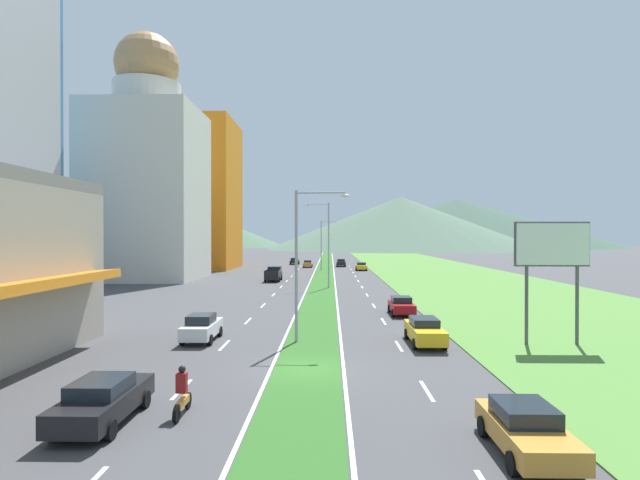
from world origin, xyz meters
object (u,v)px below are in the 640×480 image
object	(u,v)px
motorcycle_rider	(182,395)
car_4	(401,305)
car_0	(341,263)
car_7	(295,261)
street_lamp_mid	(326,240)
pickup_truck_0	(274,274)
car_3	(103,400)
car_2	(425,331)
car_6	(526,429)
street_lamp_near	(303,254)
street_lamp_far	(323,242)
car_1	(202,327)
car_5	(308,264)
car_8	(361,266)
billboard_roadside	(552,252)

from	to	relation	value
motorcycle_rider	car_4	bearing A→B (deg)	-25.50
car_0	car_7	size ratio (longest dim) A/B	1.02
street_lamp_mid	car_0	bearing A→B (deg)	86.43
car_0	pickup_truck_0	distance (m)	36.03
car_7	car_3	bearing A→B (deg)	-179.82
car_2	pickup_truck_0	world-z (taller)	pickup_truck_0
car_0	car_4	world-z (taller)	car_0
car_6	street_lamp_near	bearing A→B (deg)	-153.98
street_lamp_far	car_3	bearing A→B (deg)	-94.82
car_1	street_lamp_mid	bearing A→B (deg)	-13.30
street_lamp_near	car_5	world-z (taller)	street_lamp_near
car_1	pickup_truck_0	size ratio (longest dim) A/B	0.79
street_lamp_near	motorcycle_rider	bearing A→B (deg)	-106.37
car_5	street_lamp_far	bearing A→B (deg)	-161.40
car_7	car_8	size ratio (longest dim) A/B	1.00
street_lamp_near	street_lamp_mid	size ratio (longest dim) A/B	0.87
car_6	billboard_roadside	bearing A→B (deg)	153.93
car_5	car_6	world-z (taller)	car_5
car_4	pickup_truck_0	xyz separation A→B (m)	(-13.89, 30.47, 0.23)
car_0	car_5	distance (m)	7.46
car_0	street_lamp_far	bearing A→B (deg)	-16.06
car_3	car_5	xyz separation A→B (m)	(3.17, 86.06, -0.04)
street_lamp_mid	billboard_roadside	xyz separation A→B (m)	(13.48, -32.07, -0.50)
car_0	car_8	bearing A→B (deg)	16.79
pickup_truck_0	car_1	bearing A→B (deg)	-179.69
street_lamp_far	motorcycle_rider	world-z (taller)	street_lamp_far
street_lamp_far	car_0	distance (m)	13.86
car_2	car_3	bearing A→B (deg)	-46.26
car_7	motorcycle_rider	size ratio (longest dim) A/B	2.33
car_4	car_6	world-z (taller)	car_4
motorcycle_rider	car_1	bearing A→B (deg)	11.48
car_2	car_5	xyz separation A→B (m)	(-10.22, 73.25, -0.04)
car_6	motorcycle_rider	size ratio (longest dim) A/B	2.12
car_3	car_7	size ratio (longest dim) A/B	1.02
car_2	car_3	distance (m)	18.53
car_8	car_4	bearing A→B (deg)	-0.01
pickup_truck_0	car_8	bearing A→B (deg)	-31.42
car_5	street_lamp_near	bearing A→B (deg)	-177.67
car_2	car_3	xyz separation A→B (m)	(-13.39, -12.81, -0.00)
car_4	car_8	world-z (taller)	same
street_lamp_mid	pickup_truck_0	world-z (taller)	street_lamp_mid
car_4	pickup_truck_0	world-z (taller)	pickup_truck_0
car_6	car_8	bearing A→B (deg)	179.96
car_2	car_6	size ratio (longest dim) A/B	1.13
car_8	pickup_truck_0	bearing A→B (deg)	-31.42
car_2	car_8	distance (m)	64.36
car_2	pickup_truck_0	distance (m)	43.80
car_6	car_4	bearing A→B (deg)	179.90
car_1	car_7	world-z (taller)	car_1
car_3	car_7	bearing A→B (deg)	0.18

